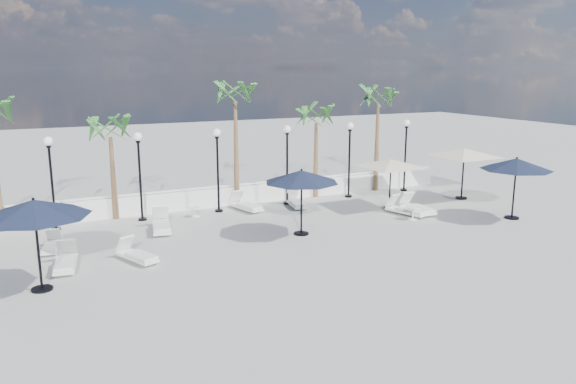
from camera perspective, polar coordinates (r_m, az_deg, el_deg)
name	(u,v)px	position (r m, az deg, el deg)	size (l,w,h in m)	color
ground	(277,252)	(20.35, -1.13, -6.13)	(100.00, 100.00, 0.00)	#9A9A95
balustrade	(212,197)	(26.98, -7.74, -0.54)	(26.00, 0.30, 1.01)	silver
lamppost_1	(51,170)	(24.42, -22.95, 2.05)	(0.36, 0.36, 3.84)	black
lamppost_2	(139,164)	(24.80, -14.87, 2.77)	(0.36, 0.36, 3.84)	black
lamppost_3	(217,158)	(25.66, -7.18, 3.41)	(0.36, 0.36, 3.84)	black
lamppost_4	(287,153)	(26.95, -0.09, 3.94)	(0.36, 0.36, 3.84)	black
lamppost_5	(350,149)	(28.62, 6.27, 4.36)	(0.36, 0.36, 3.84)	black
lamppost_6	(406,145)	(30.59, 11.88, 4.69)	(0.36, 0.36, 3.84)	black
palm_1	(110,134)	(25.26, -17.61, 5.67)	(2.60, 2.60, 4.70)	brown
palm_2	(235,98)	(26.54, -5.40, 9.44)	(2.60, 2.60, 6.10)	brown
palm_3	(316,120)	(28.39, 2.89, 7.32)	(2.60, 2.60, 4.90)	brown
palm_4	(378,102)	(30.26, 9.16, 8.97)	(2.60, 2.60, 5.70)	brown
lounger_0	(66,261)	(20.08, -21.66, -6.55)	(0.93, 2.05, 0.74)	silver
lounger_1	(52,245)	(22.19, -22.89, -5.00)	(0.82, 1.68, 0.60)	silver
lounger_2	(137,254)	(20.07, -15.08, -6.15)	(1.23, 1.91, 0.68)	silver
lounger_3	(161,224)	(23.44, -12.74, -3.23)	(1.09, 2.26, 0.81)	silver
lounger_4	(246,205)	(26.25, -4.33, -1.32)	(1.15, 2.09, 0.75)	silver
lounger_5	(406,209)	(25.93, 11.93, -1.73)	(1.20, 2.12, 0.76)	silver
lounger_6	(417,207)	(26.37, 12.96, -1.53)	(0.68, 2.04, 0.76)	silver
lounger_7	(296,202)	(26.83, 0.82, -1.03)	(0.90, 1.91, 0.69)	silver
side_table_1	(195,211)	(25.34, -9.38, -1.94)	(0.44, 0.44, 0.43)	silver
side_table_2	(413,212)	(25.17, 12.57, -1.98)	(0.58, 0.58, 0.56)	silver
parasol_navy_left	(34,209)	(17.84, -24.39, -1.57)	(3.22, 3.22, 2.84)	black
parasol_navy_mid	(302,177)	(21.93, 1.38, 1.56)	(2.97, 2.97, 2.66)	black
parasol_navy_right	(516,164)	(26.23, 22.19, 2.61)	(3.07, 3.07, 2.75)	black
parasol_cream_sq_a	(391,160)	(26.67, 10.43, 3.26)	(5.10, 5.10, 2.50)	black
parasol_cream_sq_b	(465,149)	(29.44, 17.50, 4.21)	(5.52, 5.52, 2.76)	black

